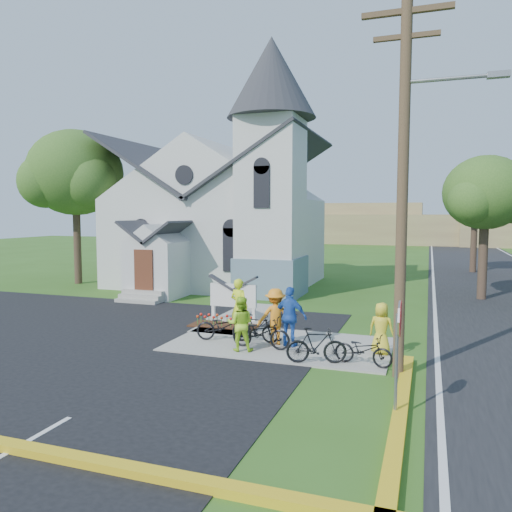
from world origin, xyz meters
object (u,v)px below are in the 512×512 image
at_px(cyclist_1, 240,324).
at_px(bike_3, 316,345).
at_px(stop_sign, 399,334).
at_px(bike_4, 363,350).
at_px(cyclist_2, 290,317).
at_px(cyclist_4, 381,328).
at_px(bike_1, 257,328).
at_px(cyclist_0, 239,306).
at_px(bike_2, 261,332).
at_px(cyclist_3, 275,316).
at_px(church_sign, 233,296).
at_px(utility_pole, 406,168).
at_px(bike_0, 224,326).

bearing_deg(cyclist_1, bike_3, 155.27).
xyz_separation_m(stop_sign, bike_4, (-1.10, 3.26, -1.30)).
bearing_deg(cyclist_2, cyclist_4, -170.30).
bearing_deg(cyclist_2, cyclist_1, 45.40).
bearing_deg(cyclist_2, bike_4, 161.87).
bearing_deg(stop_sign, bike_1, 135.54).
distance_m(cyclist_0, bike_2, 2.14).
height_order(bike_2, cyclist_3, cyclist_3).
bearing_deg(cyclist_1, church_sign, -78.47).
distance_m(bike_1, cyclist_4, 3.99).
relative_size(utility_pole, bike_2, 5.27).
bearing_deg(bike_1, bike_4, -111.27).
height_order(cyclist_3, bike_4, cyclist_3).
xyz_separation_m(cyclist_0, cyclist_2, (2.14, -1.08, -0.02)).
height_order(utility_pole, bike_1, utility_pole).
relative_size(stop_sign, cyclist_1, 1.48).
xyz_separation_m(stop_sign, cyclist_2, (-3.54, 4.49, -0.78)).
distance_m(cyclist_1, bike_2, 0.77).
distance_m(church_sign, cyclist_2, 4.25).
bearing_deg(stop_sign, cyclist_3, 131.45).
bearing_deg(bike_2, utility_pole, -105.26).
bearing_deg(cyclist_0, cyclist_1, 129.76).
bearing_deg(church_sign, cyclist_2, -43.27).
xyz_separation_m(cyclist_1, bike_2, (0.51, 0.46, -0.34)).
xyz_separation_m(bike_1, bike_2, (0.37, -0.65, 0.04)).
distance_m(stop_sign, cyclist_3, 6.19).
bearing_deg(cyclist_0, cyclist_2, 170.87).
height_order(church_sign, cyclist_3, cyclist_3).
relative_size(bike_1, bike_4, 0.92).
relative_size(stop_sign, bike_3, 1.46).
height_order(church_sign, cyclist_0, cyclist_0).
xyz_separation_m(utility_pole, cyclist_4, (-0.66, 1.84, -4.57)).
distance_m(cyclist_2, bike_2, 1.05).
relative_size(bike_0, cyclist_4, 1.17).
xyz_separation_m(stop_sign, cyclist_0, (-5.68, 5.57, -0.77)).
bearing_deg(utility_pole, cyclist_2, 152.75).
bearing_deg(cyclist_0, bike_4, 170.90).
distance_m(bike_1, bike_3, 2.84).
distance_m(stop_sign, bike_1, 6.71).
bearing_deg(bike_3, bike_2, 47.55).
bearing_deg(bike_4, bike_2, 89.31).
distance_m(bike_1, cyclist_3, 0.78).
bearing_deg(utility_pole, bike_2, 163.40).
xyz_separation_m(bike_2, bike_3, (1.97, -0.97, 0.01)).
relative_size(church_sign, bike_4, 1.33).
relative_size(church_sign, bike_2, 1.16).
bearing_deg(utility_pole, bike_0, 163.01).
distance_m(church_sign, bike_2, 4.15).
bearing_deg(cyclist_4, bike_0, 13.71).
height_order(church_sign, cyclist_4, church_sign).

